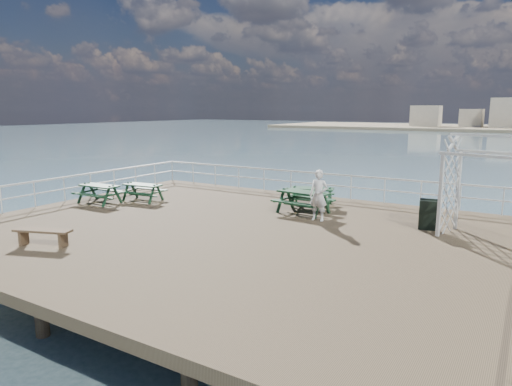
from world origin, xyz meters
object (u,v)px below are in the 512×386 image
object	(u,v)px
picnic_table_d	(143,189)
flat_bench_near	(43,234)
picnic_table_c	(303,197)
trellis_arbor	(488,194)
person	(319,195)
picnic_table_a	(99,190)
picnic_table_b	(312,193)

from	to	relation	value
picnic_table_d	flat_bench_near	world-z (taller)	picnic_table_d
picnic_table_c	flat_bench_near	bearing A→B (deg)	-114.98
flat_bench_near	trellis_arbor	bearing A→B (deg)	13.70
flat_bench_near	person	distance (m)	8.98
flat_bench_near	picnic_table_a	bearing A→B (deg)	105.05
picnic_table_a	person	distance (m)	9.38
picnic_table_c	picnic_table_b	bearing A→B (deg)	106.55
trellis_arbor	person	xyz separation A→B (m)	(-5.34, -0.37, -0.51)
flat_bench_near	person	size ratio (longest dim) A/B	0.96
picnic_table_c	trellis_arbor	bearing A→B (deg)	1.85
person	picnic_table_c	bearing A→B (deg)	138.41
picnic_table_a	trellis_arbor	distance (m)	14.71
trellis_arbor	picnic_table_a	bearing A→B (deg)	-155.54
picnic_table_d	person	world-z (taller)	person
picnic_table_c	picnic_table_d	size ratio (longest dim) A/B	1.16
picnic_table_a	picnic_table_b	distance (m)	8.95
picnic_table_b	flat_bench_near	size ratio (longest dim) A/B	1.18
picnic_table_b	person	bearing A→B (deg)	-76.86
picnic_table_a	picnic_table_b	bearing A→B (deg)	26.80
picnic_table_b	picnic_table_a	bearing A→B (deg)	-168.69
trellis_arbor	flat_bench_near	bearing A→B (deg)	-130.69
picnic_table_d	trellis_arbor	distance (m)	13.37
picnic_table_a	picnic_table_d	xyz separation A→B (m)	(1.20, 1.32, -0.04)
picnic_table_d	picnic_table_c	bearing A→B (deg)	5.48
picnic_table_a	picnic_table_d	distance (m)	1.78
picnic_table_c	person	bearing A→B (deg)	-33.42
picnic_table_c	picnic_table_a	bearing A→B (deg)	-155.70
person	picnic_table_a	bearing A→B (deg)	-170.30
trellis_arbor	person	bearing A→B (deg)	-160.84
trellis_arbor	picnic_table_d	bearing A→B (deg)	-160.33
picnic_table_b	picnic_table_c	world-z (taller)	picnic_table_c
picnic_table_b	person	distance (m)	2.53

